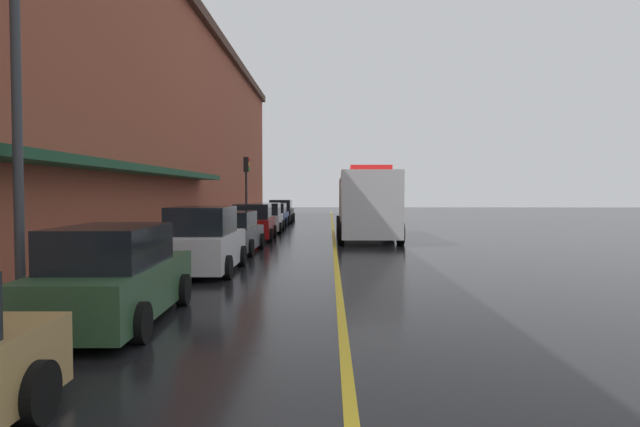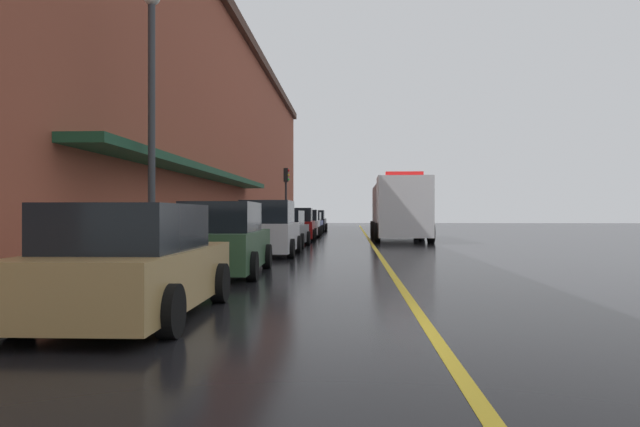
{
  "view_description": "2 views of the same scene",
  "coord_description": "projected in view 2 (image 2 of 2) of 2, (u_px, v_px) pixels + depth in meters",
  "views": [
    {
      "loc": [
        -0.23,
        -3.22,
        2.31
      ],
      "look_at": [
        -0.7,
        25.11,
        1.21
      ],
      "focal_mm": 31.01,
      "sensor_mm": 36.0,
      "label": 1
    },
    {
      "loc": [
        -0.98,
        -7.12,
        1.46
      ],
      "look_at": [
        -2.67,
        23.71,
        1.46
      ],
      "focal_mm": 32.11,
      "sensor_mm": 36.0,
      "label": 2
    }
  ],
  "objects": [
    {
      "name": "ground_plane",
      "position": [
        369.0,
        239.0,
        32.02
      ],
      "size": [
        112.0,
        112.0,
        0.0
      ],
      "primitive_type": "plane",
      "color": "black"
    },
    {
      "name": "sidewalk_left",
      "position": [
        259.0,
        238.0,
        32.36
      ],
      "size": [
        2.4,
        70.0,
        0.15
      ],
      "primitive_type": "cube",
      "color": "#ADA8A0",
      "rests_on": "ground"
    },
    {
      "name": "lane_center_stripe",
      "position": [
        369.0,
        239.0,
        32.02
      ],
      "size": [
        0.16,
        70.0,
        0.01
      ],
      "primitive_type": "cube",
      "color": "gold",
      "rests_on": "ground"
    },
    {
      "name": "brick_building_left",
      "position": [
        130.0,
        127.0,
        31.74
      ],
      "size": [
        12.95,
        64.0,
        12.51
      ],
      "color": "brown",
      "rests_on": "ground"
    },
    {
      "name": "parked_car_0",
      "position": [
        133.0,
        264.0,
        7.99
      ],
      "size": [
        2.1,
        4.4,
        1.59
      ],
      "rotation": [
        0.0,
        0.0,
        1.59
      ],
      "color": "#A5844C",
      "rests_on": "ground"
    },
    {
      "name": "parked_car_1",
      "position": [
        224.0,
        241.0,
        13.68
      ],
      "size": [
        2.08,
        4.65,
        1.72
      ],
      "rotation": [
        0.0,
        0.0,
        1.61
      ],
      "color": "#2D5133",
      "rests_on": "ground"
    },
    {
      "name": "parked_car_2",
      "position": [
        268.0,
        230.0,
        19.8
      ],
      "size": [
        2.05,
        4.21,
        1.9
      ],
      "rotation": [
        0.0,
        0.0,
        1.58
      ],
      "color": "silver",
      "rests_on": "ground"
    },
    {
      "name": "parked_car_3",
      "position": [
        283.0,
        230.0,
        24.93
      ],
      "size": [
        2.19,
        4.44,
        1.58
      ],
      "rotation": [
        0.0,
        0.0,
        1.55
      ],
      "color": "#595B60",
      "rests_on": "ground"
    },
    {
      "name": "parked_car_4",
      "position": [
        297.0,
        225.0,
        30.65
      ],
      "size": [
        2.16,
        4.39,
        1.75
      ],
      "rotation": [
        0.0,
        0.0,
        1.61
      ],
      "color": "maroon",
      "rests_on": "ground"
    },
    {
      "name": "parked_car_5",
      "position": [
        305.0,
        224.0,
        35.79
      ],
      "size": [
        2.03,
        4.22,
        1.69
      ],
      "rotation": [
        0.0,
        0.0,
        1.59
      ],
      "color": "silver",
      "rests_on": "ground"
    },
    {
      "name": "parked_car_6",
      "position": [
        310.0,
        223.0,
        41.48
      ],
      "size": [
        1.99,
        4.33,
        1.56
      ],
      "rotation": [
        0.0,
        0.0,
        1.57
      ],
      "color": "navy",
      "rests_on": "ground"
    },
    {
      "name": "parked_car_7",
      "position": [
        315.0,
        221.0,
        46.75
      ],
      "size": [
        2.02,
        4.67,
        1.72
      ],
      "rotation": [
        0.0,
        0.0,
        1.58
      ],
      "color": "black",
      "rests_on": "ground"
    },
    {
      "name": "box_truck",
      "position": [
        399.0,
        210.0,
        31.31
      ],
      "size": [
        2.98,
        9.35,
        3.5
      ],
      "rotation": [
        0.0,
        0.0,
        -1.58
      ],
      "color": "silver",
      "rests_on": "ground"
    },
    {
      "name": "parking_meter_0",
      "position": [
        63.0,
        240.0,
        8.66
      ],
      "size": [
        0.14,
        0.18,
        1.33
      ],
      "color": "#4C4C51",
      "rests_on": "sidewalk_left"
    },
    {
      "name": "parking_meter_1",
      "position": [
        248.0,
        223.0,
        24.13
      ],
      "size": [
        0.14,
        0.18,
        1.33
      ],
      "color": "#4C4C51",
      "rests_on": "sidewalk_left"
    },
    {
      "name": "parking_meter_2",
      "position": [
        283.0,
        220.0,
        36.45
      ],
      "size": [
        0.14,
        0.18,
        1.33
      ],
      "color": "#4C4C51",
      "rests_on": "sidewalk_left"
    },
    {
      "name": "parking_meter_3",
      "position": [
        212.0,
        226.0,
        17.94
      ],
      "size": [
        0.14,
        0.18,
        1.33
      ],
      "color": "#4C4C51",
      "rests_on": "sidewalk_left"
    },
    {
      "name": "street_lamp_left",
      "position": [
        152.0,
        95.0,
        14.22
      ],
      "size": [
        0.44,
        0.44,
        6.94
      ],
      "color": "#33383D",
      "rests_on": "sidewalk_left"
    },
    {
      "name": "traffic_light_near",
      "position": [
        286.0,
        188.0,
        37.72
      ],
      "size": [
        0.38,
        0.36,
        4.3
      ],
      "color": "#232326",
      "rests_on": "sidewalk_left"
    }
  ]
}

